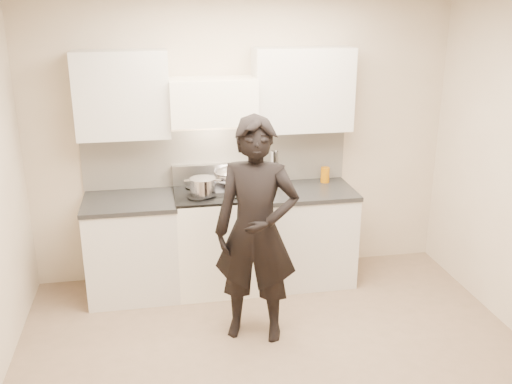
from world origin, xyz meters
TOP-DOWN VIEW (x-y plane):
  - ground_plane at (0.00, 0.00)m, footprint 4.00×4.00m
  - room_shell at (-0.06, 0.37)m, footprint 4.04×3.54m
  - stove at (-0.30, 1.42)m, footprint 0.76×0.65m
  - counter_right at (0.53, 1.43)m, footprint 0.92×0.67m
  - counter_left at (-1.08, 1.43)m, footprint 0.82×0.67m
  - wok at (-0.14, 1.57)m, footprint 0.33×0.41m
  - stock_pot at (-0.43, 1.32)m, footprint 0.32×0.27m
  - utensil_crock at (0.27, 1.60)m, footprint 0.13×0.13m
  - spice_jar at (0.33, 1.64)m, footprint 0.04×0.04m
  - oil_glass at (0.78, 1.60)m, footprint 0.08×0.08m
  - person at (-0.09, 0.53)m, footprint 0.76×0.62m

SIDE VIEW (x-z plane):
  - ground_plane at x=0.00m, z-range 0.00..0.00m
  - counter_right at x=0.53m, z-range 0.00..0.92m
  - counter_left at x=-1.08m, z-range 0.00..0.92m
  - stove at x=-0.30m, z-range 0.00..0.95m
  - person at x=-0.09m, z-range 0.00..1.81m
  - spice_jar at x=0.33m, z-range 0.92..1.01m
  - oil_glass at x=0.78m, z-range 0.92..1.07m
  - utensil_crock at x=0.27m, z-range 0.86..1.19m
  - stock_pot at x=-0.43m, z-range 0.96..1.11m
  - wok at x=-0.14m, z-range 0.91..1.18m
  - room_shell at x=-0.06m, z-range 0.25..2.95m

